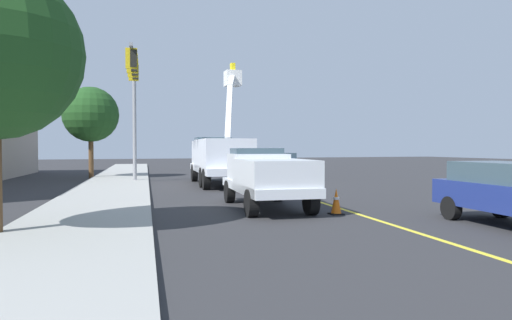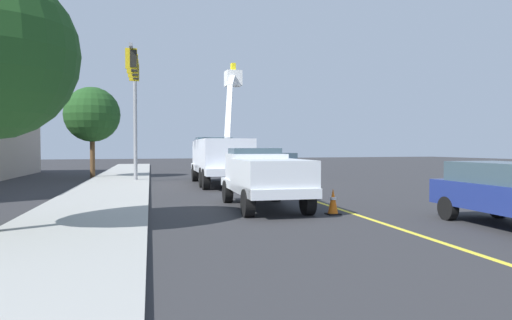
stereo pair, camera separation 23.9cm
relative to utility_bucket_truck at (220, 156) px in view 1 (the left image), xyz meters
The scene contains 12 objects.
ground 2.95m from the utility_bucket_truck, 81.71° to the right, with size 120.00×120.00×0.00m, color #2D2D30.
sidewalk_far_side 5.92m from the utility_bucket_truck, 79.77° to the left, with size 60.00×3.60×0.12m, color #9E9E99.
lane_centre_stripe 2.95m from the utility_bucket_truck, 81.71° to the right, with size 50.00×0.16×0.01m, color yellow.
utility_bucket_truck is the anchor object (origin of this frame).
service_pickup_truck 10.32m from the utility_bucket_truck, behind, with size 5.75×2.55×2.06m.
passing_minivan 8.54m from the utility_bucket_truck, 43.76° to the right, with size 4.94×2.28×1.69m.
traffic_cone_leading 12.38m from the utility_bucket_truck, behind, with size 0.40×0.40×0.81m.
traffic_cone_mid_front 7.77m from the utility_bucket_truck, 168.80° to the right, with size 0.40×0.40×0.72m.
traffic_cone_mid_rear 2.82m from the utility_bucket_truck, 129.00° to the right, with size 0.40×0.40×0.85m.
traffic_cone_trailing 4.61m from the utility_bucket_truck, 29.17° to the right, with size 0.40×0.40×0.86m.
traffic_signal_mast 6.18m from the utility_bucket_truck, 72.81° to the left, with size 6.29×0.90×7.64m.
street_tree_right 10.68m from the utility_bucket_truck, 42.65° to the left, with size 3.68×3.68×6.13m.
Camera 1 is at (-25.38, 8.53, 2.09)m, focal length 32.19 mm.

